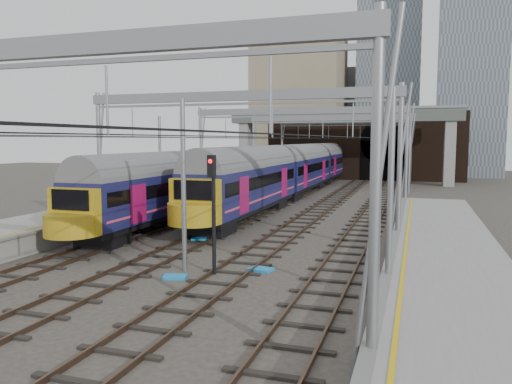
% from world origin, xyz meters
% --- Properties ---
extents(ground, '(160.00, 160.00, 0.00)m').
position_xyz_m(ground, '(0.00, 0.00, 0.00)').
color(ground, '#38332D').
rests_on(ground, ground).
extents(platform_right, '(4.32, 47.00, 1.12)m').
position_xyz_m(platform_right, '(10.18, -1.50, 0.55)').
color(platform_right, gray).
rests_on(platform_right, ground).
extents(tracks, '(14.40, 80.00, 0.22)m').
position_xyz_m(tracks, '(0.00, 15.00, 0.02)').
color(tracks, '#4C3828').
rests_on(tracks, ground).
extents(overhead_line, '(16.80, 80.00, 8.00)m').
position_xyz_m(overhead_line, '(0.00, 21.49, 6.57)').
color(overhead_line, gray).
rests_on(overhead_line, ground).
extents(retaining_wall, '(28.00, 2.75, 9.00)m').
position_xyz_m(retaining_wall, '(1.40, 51.93, 4.33)').
color(retaining_wall, black).
rests_on(retaining_wall, ground).
extents(overbridge, '(28.00, 3.00, 9.25)m').
position_xyz_m(overbridge, '(0.00, 46.00, 7.27)').
color(overbridge, gray).
rests_on(overbridge, ground).
extents(city_skyline, '(37.50, 27.50, 60.00)m').
position_xyz_m(city_skyline, '(2.73, 70.48, 17.09)').
color(city_skyline, tan).
rests_on(city_skyline, ground).
extents(train_main, '(2.90, 66.98, 4.95)m').
position_xyz_m(train_main, '(-2.00, 40.64, 2.55)').
color(train_main, black).
rests_on(train_main, ground).
extents(train_second, '(2.68, 46.58, 4.66)m').
position_xyz_m(train_second, '(-6.00, 25.90, 2.42)').
color(train_second, black).
rests_on(train_second, ground).
extents(signal_near_centre, '(0.38, 0.46, 4.79)m').
position_xyz_m(signal_near_centre, '(1.35, 1.84, 3.03)').
color(signal_near_centre, black).
rests_on(signal_near_centre, ground).
extents(equip_cover_a, '(1.04, 0.86, 0.11)m').
position_xyz_m(equip_cover_a, '(0.12, 0.87, 0.05)').
color(equip_cover_a, '#1C85D2').
rests_on(equip_cover_a, ground).
extents(equip_cover_b, '(0.96, 0.82, 0.10)m').
position_xyz_m(equip_cover_b, '(-2.12, 8.05, 0.05)').
color(equip_cover_b, '#1C85D2').
rests_on(equip_cover_b, ground).
extents(equip_cover_c, '(1.07, 0.86, 0.11)m').
position_xyz_m(equip_cover_c, '(2.98, 2.97, 0.06)').
color(equip_cover_c, '#1C85D2').
rests_on(equip_cover_c, ground).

